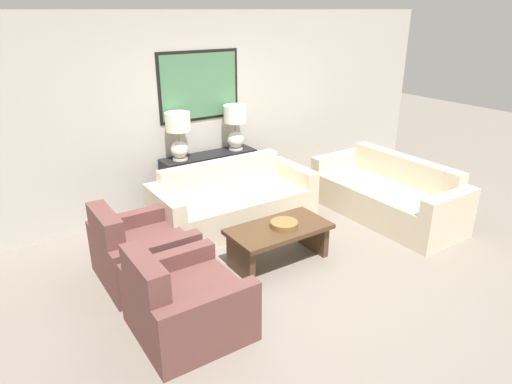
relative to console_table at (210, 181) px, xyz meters
The scene contains 11 objects.
ground_plane 2.17m from the console_table, 90.00° to the right, with size 20.00×20.00×0.00m, color slate.
back_wall 0.97m from the console_table, 90.00° to the left, with size 8.26×0.12×2.65m.
console_table is the anchor object (origin of this frame).
table_lamp_left 0.89m from the console_table, behind, with size 0.32×0.32×0.63m.
table_lamp_right 0.89m from the console_table, ahead, with size 0.32×0.32×0.63m.
couch_by_back_wall 0.64m from the console_table, 90.00° to the right, with size 2.09×0.89×0.79m.
couch_by_side 2.45m from the console_table, 39.97° to the right, with size 0.89×2.09×0.79m.
coffee_table 1.75m from the console_table, 92.45° to the right, with size 1.13×0.60×0.43m.
decorative_bowl 1.78m from the console_table, 90.89° to the right, with size 0.30×0.30×0.06m.
armchair_near_back_wall 1.91m from the console_table, 140.43° to the right, with size 0.90×0.94×0.84m.
armchair_near_camera 2.71m from the console_table, 122.92° to the right, with size 0.90×0.94×0.84m.
Camera 1 is at (-2.77, -3.23, 2.66)m, focal length 32.00 mm.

